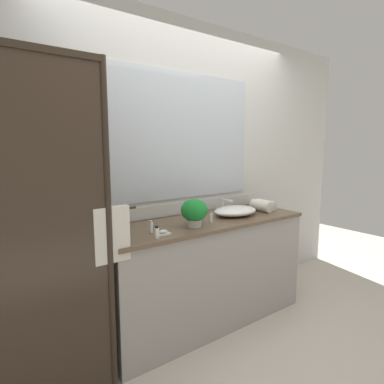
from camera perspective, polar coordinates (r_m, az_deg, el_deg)
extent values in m
plane|color=beige|center=(2.99, 2.50, -22.08)|extent=(8.00, 8.00, 0.00)
cube|color=silver|center=(2.87, -1.64, 4.02)|extent=(4.40, 0.05, 2.60)
cube|color=silver|center=(2.89, -1.29, -2.85)|extent=(1.80, 0.01, 0.11)
cube|color=silver|center=(2.84, -1.31, 9.95)|extent=(1.46, 0.01, 1.09)
cube|color=#9E9993|center=(2.81, 2.43, -14.31)|extent=(1.80, 0.56, 0.87)
cube|color=brown|center=(2.66, 2.62, -5.39)|extent=(1.80, 0.58, 0.03)
cylinder|color=#2D2319|center=(1.94, -14.69, -7.34)|extent=(0.04, 0.04, 2.00)
cube|color=#382B21|center=(1.83, -29.64, -9.13)|extent=(0.96, 0.01, 1.96)
cube|color=#382B21|center=(2.20, -17.44, -5.60)|extent=(0.01, 0.57, 1.96)
cylinder|color=#2D2319|center=(1.92, -14.40, -3.17)|extent=(0.32, 0.02, 0.02)
cube|color=silver|center=(1.96, -14.24, -7.46)|extent=(0.22, 0.04, 0.34)
ellipsoid|color=white|center=(2.85, 7.77, -3.37)|extent=(0.42, 0.30, 0.08)
cube|color=silver|center=(2.98, 5.48, -3.45)|extent=(0.17, 0.04, 0.02)
cylinder|color=silver|center=(2.97, 5.50, -2.31)|extent=(0.02, 0.02, 0.10)
cylinder|color=silver|center=(2.91, 6.36, -1.50)|extent=(0.02, 0.13, 0.02)
cylinder|color=silver|center=(2.94, 4.61, -3.04)|extent=(0.02, 0.02, 0.04)
cylinder|color=silver|center=(3.01, 6.34, -2.77)|extent=(0.02, 0.02, 0.04)
cylinder|color=beige|center=(2.44, 0.39, -5.60)|extent=(0.11, 0.11, 0.05)
ellipsoid|color=#1B802E|center=(2.42, 0.40, -3.29)|extent=(0.20, 0.20, 0.17)
cube|color=silver|center=(2.23, -5.22, -7.53)|extent=(0.10, 0.07, 0.01)
ellipsoid|color=silver|center=(2.23, -5.22, -7.08)|extent=(0.07, 0.04, 0.02)
cylinder|color=white|center=(2.57, 3.43, -4.62)|extent=(0.03, 0.03, 0.08)
cylinder|color=#9E895B|center=(2.56, 3.43, -3.66)|extent=(0.02, 0.02, 0.01)
cylinder|color=white|center=(2.14, -6.34, -7.38)|extent=(0.03, 0.03, 0.07)
cylinder|color=black|center=(2.13, -6.36, -6.26)|extent=(0.02, 0.02, 0.01)
cylinder|color=silver|center=(2.28, -7.39, -6.39)|extent=(0.03, 0.03, 0.07)
cylinder|color=#B7B2A8|center=(2.27, -7.41, -5.31)|extent=(0.02, 0.02, 0.01)
cylinder|color=silver|center=(3.19, 13.06, -2.21)|extent=(0.10, 0.23, 0.09)
cylinder|color=silver|center=(3.07, 12.35, -2.43)|extent=(0.11, 0.21, 0.10)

